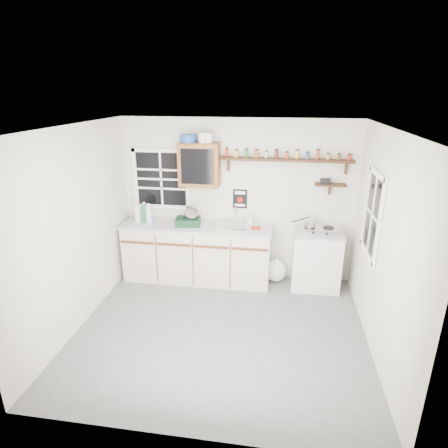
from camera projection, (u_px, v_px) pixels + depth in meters
The scene contains 18 objects.
room at pixel (220, 238), 4.34m from camera, with size 3.64×3.24×2.54m.
main_cabinet at pixel (197, 252), 5.90m from camera, with size 2.31×0.63×0.92m.
right_cabinet at pixel (316, 259), 5.66m from camera, with size 0.73×0.57×0.91m.
sink at pixel (231, 226), 5.67m from camera, with size 0.52×0.44×0.29m.
upper_cabinet at pixel (199, 165), 5.57m from camera, with size 0.60×0.32×0.65m.
upper_cabinet_clutter at pixel (196, 138), 5.44m from camera, with size 0.48×0.24×0.14m.
spice_shelf at pixel (285, 159), 5.42m from camera, with size 1.91×0.18×0.35m.
secondary_shelf at pixel (329, 184), 5.45m from camera, with size 0.45×0.16×0.24m.
warning_sign at pixel (240, 199), 5.80m from camera, with size 0.22×0.02×0.30m.
window_back at pixel (161, 179), 5.88m from camera, with size 0.93×0.03×0.98m.
window_right at pixel (373, 215), 4.53m from camera, with size 0.03×0.78×1.08m.
water_bottles at pixel (143, 213), 5.81m from camera, with size 0.28×0.16×0.32m.
dish_rack at pixel (189, 219), 5.71m from camera, with size 0.40×0.32×0.28m.
soap_bottle at pixel (250, 219), 5.72m from camera, with size 0.08×0.09×0.19m, color white.
rag at pixel (256, 228), 5.58m from camera, with size 0.14×0.12×0.02m, color maroon.
hotplate at pixel (319, 230), 5.48m from camera, with size 0.55×0.32×0.08m.
saucepan at pixel (310, 224), 5.48m from camera, with size 0.36×0.20×0.16m.
trash_bag at pixel (275, 270), 5.91m from camera, with size 0.38×0.35×0.44m.
Camera 1 is at (0.65, -3.97, 2.88)m, focal length 30.00 mm.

